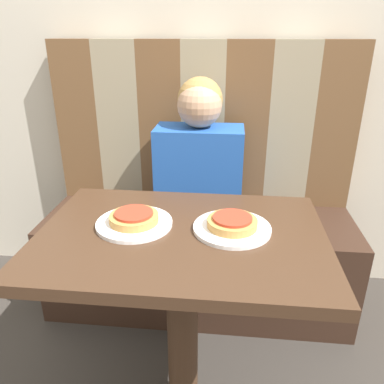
{
  "coord_description": "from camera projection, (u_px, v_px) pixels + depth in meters",
  "views": [
    {
      "loc": [
        0.13,
        -0.93,
        1.23
      ],
      "look_at": [
        0.0,
        0.29,
        0.71
      ],
      "focal_mm": 35.0,
      "sensor_mm": 36.0,
      "label": 1
    }
  ],
  "objects": [
    {
      "name": "dining_table",
      "position": [
        182.0,
        267.0,
        1.12
      ],
      "size": [
        0.82,
        0.57,
        0.71
      ],
      "color": "#422B1C",
      "rests_on": "ground_plane"
    },
    {
      "name": "plate_right",
      "position": [
        232.0,
        228.0,
        1.08
      ],
      "size": [
        0.23,
        0.23,
        0.01
      ],
      "color": "white",
      "rests_on": "dining_table"
    },
    {
      "name": "wall_back",
      "position": [
        206.0,
        16.0,
        1.64
      ],
      "size": [
        7.0,
        0.05,
        2.6
      ],
      "color": "beige",
      "rests_on": "ground_plane"
    },
    {
      "name": "pizza_left",
      "position": [
        134.0,
        217.0,
        1.1
      ],
      "size": [
        0.14,
        0.14,
        0.03
      ],
      "color": "#C68E47",
      "rests_on": "plate_left"
    },
    {
      "name": "booth_backrest",
      "position": [
        203.0,
        125.0,
        1.74
      ],
      "size": [
        1.39,
        0.07,
        0.75
      ],
      "color": "brown",
      "rests_on": "booth_seat"
    },
    {
      "name": "person",
      "position": [
        199.0,
        154.0,
        1.59
      ],
      "size": [
        0.37,
        0.21,
        0.61
      ],
      "color": "#2356B2",
      "rests_on": "booth_seat"
    },
    {
      "name": "pizza_right",
      "position": [
        232.0,
        222.0,
        1.07
      ],
      "size": [
        0.14,
        0.14,
        0.03
      ],
      "color": "#C68E47",
      "rests_on": "plate_right"
    },
    {
      "name": "booth_seat",
      "position": [
        198.0,
        259.0,
        1.8
      ],
      "size": [
        1.39,
        0.48,
        0.46
      ],
      "color": "#382319",
      "rests_on": "ground_plane"
    },
    {
      "name": "plate_left",
      "position": [
        134.0,
        223.0,
        1.11
      ],
      "size": [
        0.23,
        0.23,
        0.01
      ],
      "color": "white",
      "rests_on": "dining_table"
    }
  ]
}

